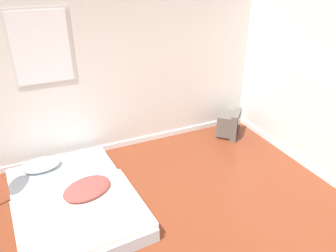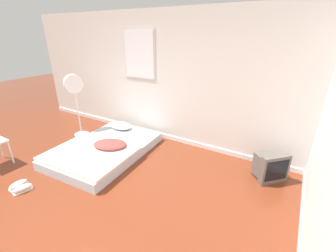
% 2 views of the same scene
% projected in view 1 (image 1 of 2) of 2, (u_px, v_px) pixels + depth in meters
% --- Properties ---
extents(wall_back, '(7.68, 0.08, 2.60)m').
position_uv_depth(wall_back, '(96.00, 74.00, 4.79)').
color(wall_back, silver).
rests_on(wall_back, ground_plane).
extents(mattress_bed, '(1.53, 2.12, 0.32)m').
position_uv_depth(mattress_bed, '(74.00, 201.00, 4.08)').
color(mattress_bed, silver).
rests_on(mattress_bed, ground_plane).
extents(crt_tv, '(0.54, 0.54, 0.47)m').
position_uv_depth(crt_tv, '(230.00, 124.00, 5.70)').
color(crt_tv, '#56514C').
rests_on(crt_tv, ground_plane).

